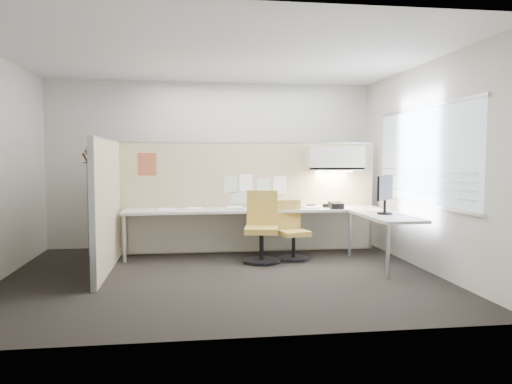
{
  "coord_description": "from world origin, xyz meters",
  "views": [
    {
      "loc": [
        -0.45,
        -6.35,
        1.53
      ],
      "look_at": [
        0.55,
        0.8,
        1.02
      ],
      "focal_mm": 35.0,
      "sensor_mm": 36.0,
      "label": 1
    }
  ],
  "objects": [
    {
      "name": "desk",
      "position": [
        0.93,
        1.13,
        0.6
      ],
      "size": [
        4.0,
        2.07,
        0.73
      ],
      "color": "beige",
      "rests_on": "floor"
    },
    {
      "name": "overhead_bin",
      "position": [
        1.9,
        1.39,
        1.51
      ],
      "size": [
        0.9,
        0.36,
        0.38
      ],
      "primitive_type": "cube",
      "color": "beige",
      "rests_on": "partition_back"
    },
    {
      "name": "wall_back",
      "position": [
        0.0,
        2.25,
        1.4
      ],
      "size": [
        5.5,
        0.02,
        2.8
      ],
      "primitive_type": "cube",
      "color": "beige",
      "rests_on": "ground"
    },
    {
      "name": "paper_stack_5",
      "position": [
        2.35,
        0.68,
        0.74
      ],
      "size": [
        0.29,
        0.34,
        0.02
      ],
      "primitive_type": "cube",
      "rotation": [
        0.0,
        0.0,
        0.21
      ],
      "color": "white",
      "rests_on": "desk"
    },
    {
      "name": "tape_dispenser",
      "position": [
        1.74,
        1.31,
        0.76
      ],
      "size": [
        0.11,
        0.08,
        0.06
      ],
      "primitive_type": "cube",
      "rotation": [
        0.0,
        0.0,
        -0.19
      ],
      "color": "black",
      "rests_on": "desk"
    },
    {
      "name": "paper_stack_0",
      "position": [
        -0.75,
        1.2,
        0.74
      ],
      "size": [
        0.24,
        0.31,
        0.03
      ],
      "primitive_type": "cube",
      "rotation": [
        0.0,
        0.0,
        0.03
      ],
      "color": "white",
      "rests_on": "desk"
    },
    {
      "name": "poster",
      "position": [
        -1.05,
        1.57,
        1.42
      ],
      "size": [
        0.28,
        0.0,
        0.35
      ],
      "primitive_type": "cube",
      "color": "#EA4D1D",
      "rests_on": "partition_back"
    },
    {
      "name": "stapler",
      "position": [
        1.51,
        1.34,
        0.76
      ],
      "size": [
        0.15,
        0.07,
        0.05
      ],
      "primitive_type": "cube",
      "rotation": [
        0.0,
        0.0,
        0.21
      ],
      "color": "black",
      "rests_on": "desk"
    },
    {
      "name": "pinned_papers",
      "position": [
        0.63,
        1.57,
        1.03
      ],
      "size": [
        1.01,
        0.0,
        0.47
      ],
      "color": "#8CBF8C",
      "rests_on": "partition_back"
    },
    {
      "name": "floor",
      "position": [
        0.0,
        0.0,
        -0.01
      ],
      "size": [
        5.5,
        4.5,
        0.01
      ],
      "primitive_type": "cube",
      "color": "black",
      "rests_on": "ground"
    },
    {
      "name": "wall_right",
      "position": [
        2.75,
        0.0,
        1.4
      ],
      "size": [
        0.02,
        4.5,
        2.8
      ],
      "primitive_type": "cube",
      "color": "beige",
      "rests_on": "ground"
    },
    {
      "name": "paper_stack_2",
      "position": [
        0.28,
        1.16,
        0.75
      ],
      "size": [
        0.24,
        0.3,
        0.04
      ],
      "primitive_type": "cube",
      "rotation": [
        0.0,
        0.0,
        0.02
      ],
      "color": "white",
      "rests_on": "desk"
    },
    {
      "name": "paper_stack_1",
      "position": [
        -0.33,
        1.35,
        0.74
      ],
      "size": [
        0.25,
        0.32,
        0.02
      ],
      "primitive_type": "cube",
      "rotation": [
        0.0,
        0.0,
        -0.07
      ],
      "color": "white",
      "rests_on": "desk"
    },
    {
      "name": "monitor",
      "position": [
        2.3,
        0.27,
        1.04
      ],
      "size": [
        0.37,
        0.39,
        0.54
      ],
      "rotation": [
        0.0,
        0.0,
        0.81
      ],
      "color": "black",
      "rests_on": "desk"
    },
    {
      "name": "wall_front",
      "position": [
        0.0,
        -2.25,
        1.4
      ],
      "size": [
        5.5,
        0.02,
        2.8
      ],
      "primitive_type": "cube",
      "color": "beige",
      "rests_on": "ground"
    },
    {
      "name": "phone",
      "position": [
        1.85,
        1.11,
        0.78
      ],
      "size": [
        0.22,
        0.21,
        0.12
      ],
      "rotation": [
        0.0,
        0.0,
        0.04
      ],
      "color": "black",
      "rests_on": "desk"
    },
    {
      "name": "chair_left",
      "position": [
        0.64,
        0.79,
        0.48
      ],
      "size": [
        0.56,
        0.58,
        1.02
      ],
      "rotation": [
        0.0,
        0.0,
        -0.19
      ],
      "color": "black",
      "rests_on": "floor"
    },
    {
      "name": "coat_hook",
      "position": [
        -1.58,
        -0.32,
        1.41
      ],
      "size": [
        0.18,
        0.47,
        1.41
      ],
      "color": "silver",
      "rests_on": "partition_left"
    },
    {
      "name": "partition_left",
      "position": [
        -1.5,
        0.5,
        0.88
      ],
      "size": [
        0.06,
        2.2,
        1.75
      ],
      "primitive_type": "cube",
      "color": "#CBB18D",
      "rests_on": "floor"
    },
    {
      "name": "paper_stack_4",
      "position": [
        1.48,
        1.26,
        0.74
      ],
      "size": [
        0.28,
        0.34,
        0.03
      ],
      "primitive_type": "cube",
      "rotation": [
        0.0,
        0.0,
        0.19
      ],
      "color": "white",
      "rests_on": "desk"
    },
    {
      "name": "ceiling",
      "position": [
        0.0,
        0.0,
        2.8
      ],
      "size": [
        5.5,
        4.5,
        0.01
      ],
      "primitive_type": "cube",
      "color": "white",
      "rests_on": "wall_back"
    },
    {
      "name": "task_light_strip",
      "position": [
        1.9,
        1.39,
        1.3
      ],
      "size": [
        0.6,
        0.06,
        0.02
      ],
      "primitive_type": "cube",
      "color": "#FFEABF",
      "rests_on": "overhead_bin"
    },
    {
      "name": "chair_right",
      "position": [
        1.11,
        0.91,
        0.41
      ],
      "size": [
        0.48,
        0.5,
        0.87
      ],
      "rotation": [
        0.0,
        0.0,
        0.21
      ],
      "color": "black",
      "rests_on": "floor"
    },
    {
      "name": "window_pane",
      "position": [
        2.73,
        0.0,
        1.55
      ],
      "size": [
        0.01,
        2.8,
        1.3
      ],
      "primitive_type": "cube",
      "color": "#ABB9C7",
      "rests_on": "wall_right"
    },
    {
      "name": "partition_back",
      "position": [
        0.55,
        1.6,
        0.88
      ],
      "size": [
        4.1,
        0.06,
        1.75
      ],
      "primitive_type": "cube",
      "color": "#CBB18D",
      "rests_on": "floor"
    },
    {
      "name": "paper_stack_3",
      "position": [
        0.81,
        1.33,
        0.74
      ],
      "size": [
        0.23,
        0.3,
        0.02
      ],
      "primitive_type": "cube",
      "rotation": [
        0.0,
        0.0,
        -0.01
      ],
      "color": "white",
      "rests_on": "desk"
    }
  ]
}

